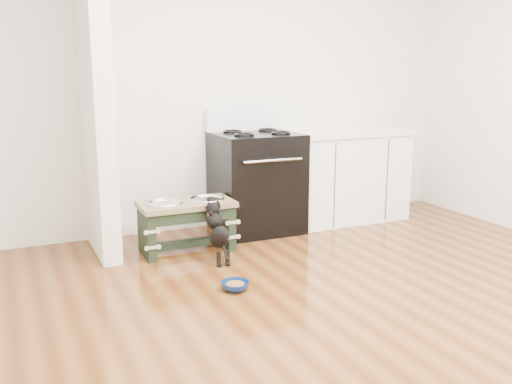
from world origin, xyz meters
name	(u,v)px	position (x,y,z in m)	size (l,w,h in m)	color
ground	(369,327)	(0.00, 0.00, 0.00)	(5.00, 5.00, 0.00)	#4D260D
room_shell	(381,45)	(0.00, 0.00, 1.62)	(5.00, 5.00, 5.00)	silver
partition_wall	(95,88)	(-1.18, 2.10, 1.35)	(0.15, 0.80, 2.70)	silver
oven_range	(256,181)	(0.25, 2.16, 0.48)	(0.76, 0.69, 1.14)	black
cabinet_run	(344,175)	(1.23, 2.18, 0.45)	(1.24, 0.64, 0.91)	white
dog_feeder	(187,216)	(-0.54, 1.83, 0.30)	(0.77, 0.41, 0.44)	black
puppy	(218,230)	(-0.40, 1.47, 0.26)	(0.14, 0.40, 0.47)	black
floor_bowl	(235,286)	(-0.50, 0.86, 0.03)	(0.26, 0.26, 0.06)	navy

